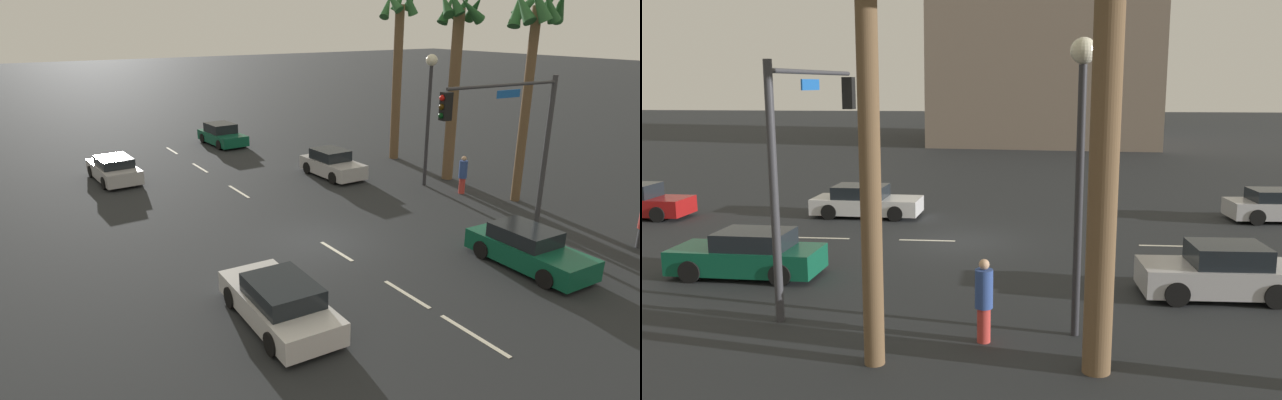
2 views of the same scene
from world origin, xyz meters
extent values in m
plane|color=#232628|center=(0.00, 0.00, 0.00)|extent=(220.00, 220.00, 0.00)
cube|color=silver|center=(-7.49, 0.00, 0.01)|extent=(2.36, 0.14, 0.01)
cube|color=silver|center=(1.16, 0.00, 0.01)|extent=(2.03, 0.14, 0.01)
cube|color=silver|center=(5.05, 0.00, 0.01)|extent=(2.06, 0.14, 0.01)
cube|color=silver|center=(7.78, 0.00, 0.01)|extent=(2.42, 0.14, 0.01)
cylinder|color=black|center=(12.51, -3.71, 0.32)|extent=(0.64, 0.23, 0.64)
cylinder|color=black|center=(12.53, -2.10, 0.32)|extent=(0.64, 0.23, 0.64)
cube|color=#0F5138|center=(5.75, 4.82, 0.51)|extent=(4.36, 1.85, 0.70)
cube|color=black|center=(5.49, 4.83, 1.11)|extent=(2.11, 1.58, 0.50)
cylinder|color=black|center=(7.10, 5.59, 0.32)|extent=(0.65, 0.24, 0.64)
cylinder|color=black|center=(7.05, 3.97, 0.32)|extent=(0.65, 0.24, 0.64)
cylinder|color=black|center=(4.44, 5.67, 0.32)|extent=(0.65, 0.24, 0.64)
cylinder|color=black|center=(4.39, 4.05, 0.32)|extent=(0.65, 0.24, 0.64)
cube|color=silver|center=(4.31, -4.07, 0.49)|extent=(4.58, 1.99, 0.65)
cube|color=black|center=(4.58, -4.08, 1.07)|extent=(2.22, 1.69, 0.52)
cylinder|color=black|center=(2.88, -4.89, 0.32)|extent=(0.65, 0.24, 0.64)
cylinder|color=black|center=(2.94, -3.16, 0.32)|extent=(0.65, 0.24, 0.64)
cylinder|color=black|center=(5.68, -4.99, 0.32)|extent=(0.65, 0.24, 0.64)
cylinder|color=black|center=(5.74, -3.26, 0.32)|extent=(0.65, 0.24, 0.64)
cube|color=#B7B7BC|center=(-12.83, -4.71, 0.50)|extent=(4.41, 2.01, 0.69)
cube|color=black|center=(-12.57, -4.70, 1.08)|extent=(2.15, 1.68, 0.46)
cylinder|color=black|center=(-11.45, -5.49, 0.32)|extent=(0.65, 0.25, 0.64)
cylinder|color=black|center=(-11.54, -3.80, 0.32)|extent=(0.65, 0.25, 0.64)
cube|color=#B7B7BC|center=(-7.37, 5.48, 0.52)|extent=(4.00, 1.87, 0.73)
cube|color=black|center=(-7.61, 5.47, 1.16)|extent=(1.94, 1.60, 0.55)
cylinder|color=black|center=(-6.17, 6.34, 0.32)|extent=(0.65, 0.24, 0.64)
cylinder|color=black|center=(-6.12, 4.69, 0.32)|extent=(0.65, 0.24, 0.64)
cylinder|color=black|center=(-8.62, 6.27, 0.32)|extent=(0.65, 0.24, 0.64)
cylinder|color=black|center=(-8.57, 4.62, 0.32)|extent=(0.65, 0.24, 0.64)
cylinder|color=#38383D|center=(3.45, 8.30, 3.05)|extent=(0.20, 0.20, 6.11)
cylinder|color=#38383D|center=(3.23, 5.72, 5.86)|extent=(0.54, 5.17, 0.12)
cube|color=black|center=(3.02, 3.14, 5.28)|extent=(0.35, 0.35, 0.95)
sphere|color=red|center=(3.01, 2.96, 5.58)|extent=(0.20, 0.20, 0.20)
sphere|color=#392605|center=(3.01, 2.96, 5.28)|extent=(0.20, 0.20, 0.20)
sphere|color=black|center=(3.01, 2.96, 4.98)|extent=(0.20, 0.20, 0.20)
cube|color=#1959B2|center=(3.25, 5.98, 5.54)|extent=(0.13, 1.10, 0.28)
cylinder|color=#2D2D33|center=(-3.46, 8.52, 2.98)|extent=(0.18, 0.18, 5.96)
sphere|color=#F2EACC|center=(-3.46, 8.52, 6.24)|extent=(0.56, 0.56, 0.56)
cylinder|color=#BF3833|center=(-1.45, 9.11, 0.39)|extent=(0.38, 0.38, 0.78)
cylinder|color=#2D478C|center=(-1.45, 9.11, 1.21)|extent=(0.50, 0.50, 0.85)
sphere|color=tan|center=(-1.45, 9.11, 1.75)|extent=(0.23, 0.23, 0.23)
cylinder|color=brown|center=(-3.73, 10.41, 4.31)|extent=(0.56, 0.56, 8.62)
cylinder|color=brown|center=(0.67, 10.44, 4.32)|extent=(0.41, 0.41, 8.64)
cube|color=gray|center=(-4.31, -40.95, 11.27)|extent=(21.24, 18.19, 22.54)
camera|label=1|loc=(16.34, -10.29, 8.04)|focal=30.57mm
camera|label=2|loc=(-2.25, 22.60, 5.57)|focal=36.64mm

